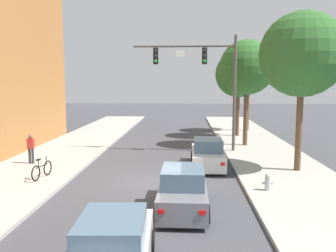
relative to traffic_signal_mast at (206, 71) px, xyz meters
name	(u,v)px	position (x,y,z in m)	size (l,w,h in m)	color
ground_plane	(154,183)	(-2.71, -7.32, -5.35)	(120.00, 120.00, 0.00)	#424247
sidewalk_left	(18,179)	(-9.21, -7.32, -5.27)	(5.00, 60.00, 0.15)	#A8A59E
sidewalk_right	(296,183)	(3.79, -7.32, -5.27)	(5.00, 60.00, 0.15)	#A8A59E
traffic_signal_mast	(206,71)	(0.00, 0.00, 0.00)	(6.69, 0.38, 7.50)	#514C47
car_lead_white	(208,154)	(-0.06, -4.21, -4.63)	(1.87, 4.26, 1.60)	silver
car_following_grey	(183,190)	(-1.35, -10.78, -4.63)	(1.86, 4.25, 1.60)	slate
car_third_silver	(113,251)	(-2.94, -15.55, -4.63)	(2.00, 4.32, 1.60)	#B7B7BC
pedestrian_sidewalk_left_walker	(31,147)	(-9.85, -4.41, -4.29)	(0.36, 0.22, 1.64)	#333338
bicycle_leaning	(42,170)	(-8.04, -7.35, -4.81)	(0.30, 1.76, 0.98)	black
fire_hydrant	(268,182)	(2.19, -8.74, -4.84)	(0.48, 0.24, 0.72)	#B2B2B7
street_tree_nearest	(302,55)	(4.49, -5.17, 0.66)	(4.25, 4.25, 8.00)	brown
street_tree_second	(247,68)	(2.99, 2.09, 0.31)	(3.87, 3.87, 7.46)	brown
street_tree_third	(238,74)	(3.05, 6.55, -0.08)	(3.82, 3.82, 7.05)	brown
street_tree_farthest	(249,68)	(4.42, 9.84, 0.57)	(3.36, 3.36, 7.49)	brown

